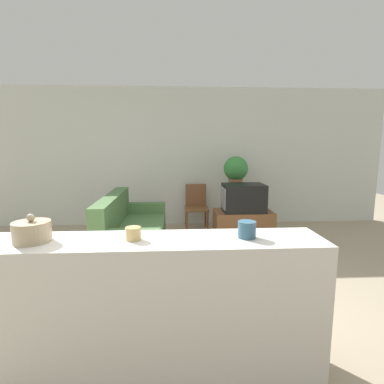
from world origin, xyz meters
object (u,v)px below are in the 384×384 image
couch (132,235)px  wooden_chair (196,205)px  decorative_bowl (32,231)px  television (243,198)px  potted_plant (236,170)px

couch → wooden_chair: (1.04, 1.37, 0.16)m
decorative_bowl → couch: bearing=83.3°
television → wooden_chair: 1.11m
television → decorative_bowl: 3.55m
couch → decorative_bowl: 2.46m
television → decorative_bowl: size_ratio=2.95×
wooden_chair → decorative_bowl: bearing=-109.5°
television → decorative_bowl: decorative_bowl is taller
television → decorative_bowl: bearing=-124.9°
potted_plant → decorative_bowl: bearing=-119.6°
couch → wooden_chair: bearing=52.9°
couch → potted_plant: bearing=35.4°
television → wooden_chair: television is taller
couch → wooden_chair: size_ratio=2.13×
potted_plant → decorative_bowl: potted_plant is taller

